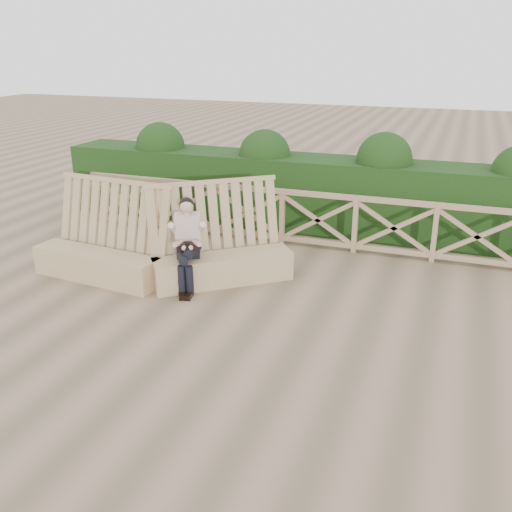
% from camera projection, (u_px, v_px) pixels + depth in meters
% --- Properties ---
extents(ground, '(60.00, 60.00, 0.00)m').
position_uv_depth(ground, '(253.00, 326.00, 7.97)').
color(ground, brown).
rests_on(ground, ground).
extents(bench, '(4.22, 2.07, 1.62)m').
position_uv_depth(bench, '(160.00, 256.00, 9.43)').
color(bench, '#957455').
rests_on(bench, ground).
extents(woman, '(0.58, 0.91, 1.46)m').
position_uv_depth(woman, '(187.00, 240.00, 9.01)').
color(woman, black).
rests_on(woman, ground).
extents(guardrail, '(10.10, 0.09, 1.10)m').
position_uv_depth(guardrail, '(318.00, 220.00, 10.85)').
color(guardrail, '#81644B').
rests_on(guardrail, ground).
extents(hedge, '(12.00, 1.20, 1.50)m').
position_uv_depth(hedge, '(332.00, 195.00, 11.84)').
color(hedge, black).
rests_on(hedge, ground).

